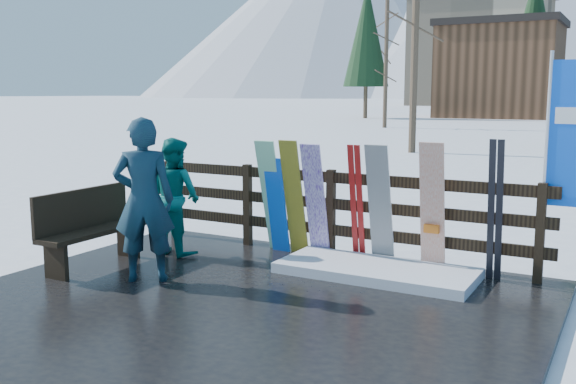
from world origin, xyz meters
The scene contains 16 objects.
ground centered at (0.00, 0.00, 0.00)m, with size 700.00×700.00×0.00m, color white.
deck centered at (0.00, 0.00, 0.04)m, with size 6.00×5.00×0.08m, color black.
fence centered at (0.00, 2.20, 0.74)m, with size 5.60×0.10×1.15m.
snow_patch centered at (0.88, 1.60, 0.14)m, with size 2.31×1.00×0.12m, color white.
bench centered at (-2.40, 0.27, 0.60)m, with size 0.41×1.50×0.97m.
snowboard_0 centered at (-0.70, 1.98, 0.73)m, with size 0.26×0.03×1.33m, color blue.
snowboard_1 centered at (-0.78, 1.98, 0.85)m, with size 0.28×0.03×1.58m, color white.
snowboard_2 centered at (-0.44, 1.98, 0.85)m, with size 0.26×0.03×1.58m, color yellow.
snowboard_3 centered at (-0.12, 1.98, 0.84)m, with size 0.27×0.03×1.55m, color white.
snowboard_4 centered at (0.77, 1.98, 0.85)m, with size 0.29×0.03×1.57m, color black.
snowboard_5 centered at (1.42, 1.98, 0.87)m, with size 0.29×0.03×1.60m, color silver.
ski_pair_a centered at (0.43, 2.05, 0.84)m, with size 0.16×0.29×1.51m.
ski_pair_b centered at (2.13, 2.05, 0.90)m, with size 0.17×0.18×1.64m.
rental_flag centered at (2.77, 2.25, 1.69)m, with size 0.45×0.04×2.60m.
person_front centered at (-1.38, 0.14, 1.02)m, with size 0.69×0.45×1.88m, color #163E47.
person_back centered at (-1.88, 1.31, 0.86)m, with size 0.76×0.59×1.56m, color #07645E.
Camera 1 is at (3.51, -5.36, 2.23)m, focal length 40.00 mm.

